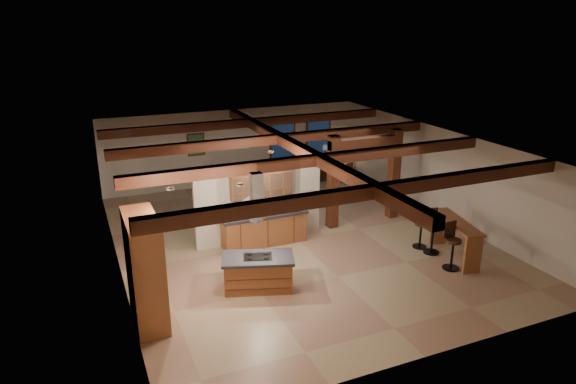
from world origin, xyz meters
name	(u,v)px	position (x,y,z in m)	size (l,w,h in m)	color
ground	(298,240)	(0.00, 0.00, 0.00)	(12.00, 12.00, 0.00)	tan
room_walls	(298,182)	(0.00, 0.00, 1.78)	(12.00, 12.00, 12.00)	beige
ceiling_beams	(298,148)	(0.00, 0.00, 2.76)	(10.00, 12.00, 0.28)	#3F1D0F
timber_posts	(365,168)	(2.50, 0.50, 1.76)	(2.50, 0.30, 2.90)	#3F1D0F
partition_wall	(259,204)	(-1.00, 0.50, 1.10)	(3.80, 0.18, 2.20)	beige
pantry_cabinet	(145,270)	(-4.67, -2.60, 1.20)	(0.67, 1.60, 2.40)	brown
back_counter	(264,229)	(-1.00, 0.11, 0.48)	(2.50, 0.66, 0.94)	brown
upper_display_cabinet	(261,181)	(-1.00, 0.31, 1.85)	(1.80, 0.36, 0.95)	brown
range_hood	(257,219)	(-2.04, -2.22, 1.78)	(1.10, 1.10, 1.40)	silver
back_windows	(301,140)	(2.80, 5.93, 1.50)	(2.70, 0.07, 1.70)	#3F1D0F
framed_art	(196,145)	(-1.50, 5.94, 1.70)	(0.65, 0.05, 0.85)	#3F1D0F
recessed_cans	(231,173)	(-2.53, -1.93, 2.87)	(3.16, 2.46, 0.03)	silver
kitchen_island	(258,272)	(-2.04, -2.22, 0.42)	(1.89, 1.40, 0.84)	brown
dining_table	(252,201)	(-0.41, 2.79, 0.34)	(1.93, 1.08, 0.68)	#3B180E
sofa	(302,174)	(2.45, 5.05, 0.32)	(2.16, 0.84, 0.63)	black
microwave	(293,205)	(-0.10, 0.11, 1.07)	(0.47, 0.32, 0.26)	silver
bar_counter	(456,233)	(3.41, -2.75, 0.72)	(0.93, 2.09, 1.07)	brown
side_table	(345,169)	(4.39, 5.04, 0.30)	(0.49, 0.49, 0.61)	#3F1D0F
table_lamp	(345,157)	(4.39, 5.04, 0.83)	(0.27, 0.27, 0.32)	black
bar_stool_a	(452,246)	(2.91, -3.21, 0.64)	(0.44, 0.44, 1.25)	black
bar_stool_b	(432,231)	(3.05, -2.23, 0.64)	(0.44, 0.46, 1.25)	black
bar_stool_c	(420,228)	(2.98, -1.80, 0.58)	(0.40, 0.40, 1.14)	black
dining_chairs	(252,194)	(-0.41, 2.79, 0.59)	(1.85, 1.85, 1.16)	#3F1D0F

